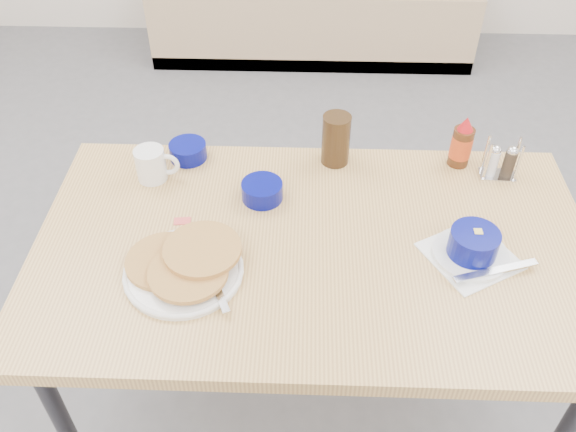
{
  "coord_description": "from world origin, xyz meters",
  "views": [
    {
      "loc": [
        -0.03,
        -0.82,
        1.84
      ],
      "look_at": [
        -0.07,
        0.28,
        0.82
      ],
      "focal_mm": 38.0,
      "sensor_mm": 36.0,
      "label": 1
    }
  ],
  "objects_px": {
    "grits_setting": "(473,247)",
    "syrup_bottle": "(462,144)",
    "pancake_plate": "(185,266)",
    "amber_tumbler": "(336,139)",
    "butter_bowl": "(262,191)",
    "condiment_caddy": "(500,164)",
    "dining_table": "(313,260)",
    "creamer_bowl": "(188,151)",
    "coffee_mug": "(152,164)"
  },
  "relations": [
    {
      "from": "coffee_mug",
      "to": "butter_bowl",
      "type": "height_order",
      "value": "coffee_mug"
    },
    {
      "from": "dining_table",
      "to": "coffee_mug",
      "type": "height_order",
      "value": "coffee_mug"
    },
    {
      "from": "dining_table",
      "to": "syrup_bottle",
      "type": "distance_m",
      "value": 0.55
    },
    {
      "from": "pancake_plate",
      "to": "grits_setting",
      "type": "height_order",
      "value": "grits_setting"
    },
    {
      "from": "coffee_mug",
      "to": "butter_bowl",
      "type": "xyz_separation_m",
      "value": [
        0.31,
        -0.08,
        -0.02
      ]
    },
    {
      "from": "coffee_mug",
      "to": "amber_tumbler",
      "type": "distance_m",
      "value": 0.52
    },
    {
      "from": "grits_setting",
      "to": "syrup_bottle",
      "type": "relative_size",
      "value": 1.81
    },
    {
      "from": "pancake_plate",
      "to": "coffee_mug",
      "type": "height_order",
      "value": "coffee_mug"
    },
    {
      "from": "butter_bowl",
      "to": "syrup_bottle",
      "type": "xyz_separation_m",
      "value": [
        0.55,
        0.17,
        0.04
      ]
    },
    {
      "from": "creamer_bowl",
      "to": "butter_bowl",
      "type": "distance_m",
      "value": 0.28
    },
    {
      "from": "pancake_plate",
      "to": "condiment_caddy",
      "type": "distance_m",
      "value": 0.91
    },
    {
      "from": "amber_tumbler",
      "to": "condiment_caddy",
      "type": "xyz_separation_m",
      "value": [
        0.46,
        -0.05,
        -0.03
      ]
    },
    {
      "from": "pancake_plate",
      "to": "amber_tumbler",
      "type": "relative_size",
      "value": 1.87
    },
    {
      "from": "amber_tumbler",
      "to": "coffee_mug",
      "type": "bearing_deg",
      "value": -169.3
    },
    {
      "from": "creamer_bowl",
      "to": "condiment_caddy",
      "type": "distance_m",
      "value": 0.88
    },
    {
      "from": "creamer_bowl",
      "to": "syrup_bottle",
      "type": "distance_m",
      "value": 0.78
    },
    {
      "from": "dining_table",
      "to": "amber_tumbler",
      "type": "bearing_deg",
      "value": 80.12
    },
    {
      "from": "grits_setting",
      "to": "butter_bowl",
      "type": "relative_size",
      "value": 2.57
    },
    {
      "from": "coffee_mug",
      "to": "syrup_bottle",
      "type": "relative_size",
      "value": 0.77
    },
    {
      "from": "butter_bowl",
      "to": "pancake_plate",
      "type": "bearing_deg",
      "value": -121.1
    },
    {
      "from": "dining_table",
      "to": "butter_bowl",
      "type": "xyz_separation_m",
      "value": [
        -0.14,
        0.17,
        0.09
      ]
    },
    {
      "from": "creamer_bowl",
      "to": "condiment_caddy",
      "type": "height_order",
      "value": "condiment_caddy"
    },
    {
      "from": "grits_setting",
      "to": "condiment_caddy",
      "type": "relative_size",
      "value": 2.4
    },
    {
      "from": "pancake_plate",
      "to": "grits_setting",
      "type": "bearing_deg",
      "value": 6.03
    },
    {
      "from": "coffee_mug",
      "to": "amber_tumbler",
      "type": "xyz_separation_m",
      "value": [
        0.51,
        0.1,
        0.03
      ]
    },
    {
      "from": "butter_bowl",
      "to": "condiment_caddy",
      "type": "distance_m",
      "value": 0.67
    },
    {
      "from": "amber_tumbler",
      "to": "syrup_bottle",
      "type": "xyz_separation_m",
      "value": [
        0.35,
        -0.0,
        -0.01
      ]
    },
    {
      "from": "dining_table",
      "to": "grits_setting",
      "type": "distance_m",
      "value": 0.39
    },
    {
      "from": "pancake_plate",
      "to": "syrup_bottle",
      "type": "xyz_separation_m",
      "value": [
        0.72,
        0.45,
        0.05
      ]
    },
    {
      "from": "condiment_caddy",
      "to": "coffee_mug",
      "type": "bearing_deg",
      "value": -173.9
    },
    {
      "from": "condiment_caddy",
      "to": "butter_bowl",
      "type": "bearing_deg",
      "value": -166.18
    },
    {
      "from": "pancake_plate",
      "to": "amber_tumbler",
      "type": "bearing_deg",
      "value": 50.73
    },
    {
      "from": "pancake_plate",
      "to": "creamer_bowl",
      "type": "xyz_separation_m",
      "value": [
        -0.06,
        0.45,
        0.0
      ]
    },
    {
      "from": "creamer_bowl",
      "to": "coffee_mug",
      "type": "bearing_deg",
      "value": -130.42
    },
    {
      "from": "creamer_bowl",
      "to": "syrup_bottle",
      "type": "xyz_separation_m",
      "value": [
        0.78,
        -0.0,
        0.04
      ]
    },
    {
      "from": "creamer_bowl",
      "to": "syrup_bottle",
      "type": "relative_size",
      "value": 0.68
    },
    {
      "from": "grits_setting",
      "to": "syrup_bottle",
      "type": "bearing_deg",
      "value": 85.13
    },
    {
      "from": "creamer_bowl",
      "to": "amber_tumbler",
      "type": "xyz_separation_m",
      "value": [
        0.43,
        0.0,
        0.05
      ]
    },
    {
      "from": "dining_table",
      "to": "syrup_bottle",
      "type": "bearing_deg",
      "value": 39.45
    },
    {
      "from": "dining_table",
      "to": "coffee_mug",
      "type": "relative_size",
      "value": 11.49
    },
    {
      "from": "amber_tumbler",
      "to": "grits_setting",
      "type": "bearing_deg",
      "value": -49.21
    },
    {
      "from": "pancake_plate",
      "to": "coffee_mug",
      "type": "distance_m",
      "value": 0.38
    },
    {
      "from": "pancake_plate",
      "to": "butter_bowl",
      "type": "height_order",
      "value": "same"
    },
    {
      "from": "butter_bowl",
      "to": "syrup_bottle",
      "type": "height_order",
      "value": "syrup_bottle"
    },
    {
      "from": "pancake_plate",
      "to": "syrup_bottle",
      "type": "height_order",
      "value": "syrup_bottle"
    },
    {
      "from": "coffee_mug",
      "to": "butter_bowl",
      "type": "relative_size",
      "value": 1.1
    },
    {
      "from": "pancake_plate",
      "to": "dining_table",
      "type": "bearing_deg",
      "value": 19.1
    },
    {
      "from": "dining_table",
      "to": "pancake_plate",
      "type": "xyz_separation_m",
      "value": [
        -0.31,
        -0.11,
        0.08
      ]
    },
    {
      "from": "butter_bowl",
      "to": "syrup_bottle",
      "type": "distance_m",
      "value": 0.58
    },
    {
      "from": "coffee_mug",
      "to": "pancake_plate",
      "type": "bearing_deg",
      "value": -67.85
    }
  ]
}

